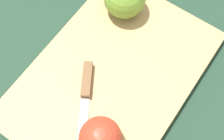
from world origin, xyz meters
name	(u,v)px	position (x,y,z in m)	size (l,w,h in m)	color
ground_plane	(112,79)	(0.00, 0.00, 0.00)	(4.00, 4.00, 0.00)	#1E3828
cutting_board	(112,76)	(0.00, 0.00, 0.01)	(0.43, 0.31, 0.02)	tan
apple_half_right	(100,138)	(0.11, 0.07, 0.06)	(0.07, 0.07, 0.07)	red
knife	(86,85)	(0.05, -0.02, 0.03)	(0.13, 0.10, 0.02)	silver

